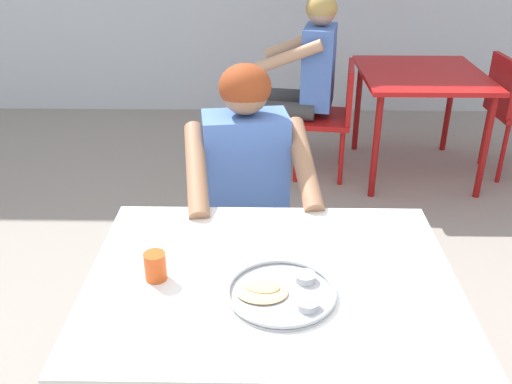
{
  "coord_description": "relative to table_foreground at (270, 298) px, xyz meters",
  "views": [
    {
      "loc": [
        -0.02,
        -1.36,
        1.74
      ],
      "look_at": [
        -0.05,
        0.27,
        0.91
      ],
      "focal_mm": 39.76,
      "sensor_mm": 36.0,
      "label": 1
    }
  ],
  "objects": [
    {
      "name": "drinking_cup",
      "position": [
        -0.34,
        -0.02,
        0.13
      ],
      "size": [
        0.06,
        0.06,
        0.09
      ],
      "color": "#D84C19",
      "rests_on": "table_foreground"
    },
    {
      "name": "chair_red_left",
      "position": [
        0.44,
        2.34,
        -0.21
      ],
      "size": [
        0.44,
        0.48,
        0.79
      ],
      "color": "red",
      "rests_on": "ground"
    },
    {
      "name": "patron_background",
      "position": [
        0.25,
        2.41,
        0.05
      ],
      "size": [
        0.6,
        0.56,
        1.23
      ],
      "color": "#3B3B3B",
      "rests_on": "ground"
    },
    {
      "name": "chair_foreground",
      "position": [
        -0.11,
        0.88,
        -0.17
      ],
      "size": [
        0.47,
        0.44,
        0.86
      ],
      "color": "#3F3F44",
      "rests_on": "ground"
    },
    {
      "name": "table_foreground",
      "position": [
        0.0,
        0.0,
        0.0
      ],
      "size": [
        1.08,
        0.84,
        0.76
      ],
      "color": "white",
      "rests_on": "ground"
    },
    {
      "name": "table_background_red",
      "position": [
        1.04,
        2.39,
        -0.04
      ],
      "size": [
        0.82,
        0.93,
        0.73
      ],
      "color": "#B71414",
      "rests_on": "ground"
    },
    {
      "name": "thali_tray",
      "position": [
        0.03,
        -0.09,
        0.09
      ],
      "size": [
        0.31,
        0.31,
        0.03
      ],
      "color": "#B7BABF",
      "rests_on": "table_foreground"
    },
    {
      "name": "diner_foreground",
      "position": [
        -0.09,
        0.66,
        0.04
      ],
      "size": [
        0.55,
        0.59,
        1.2
      ],
      "color": "black",
      "rests_on": "ground"
    }
  ]
}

